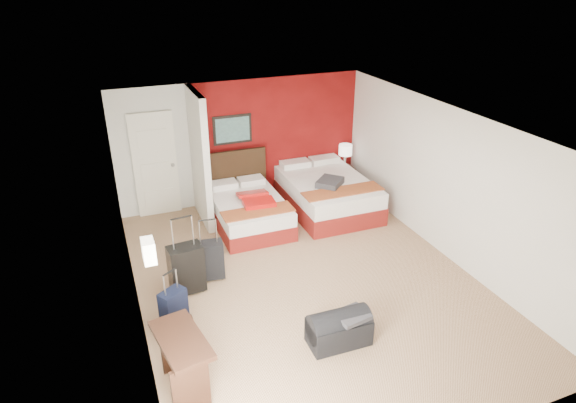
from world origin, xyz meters
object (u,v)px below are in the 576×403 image
suitcase_black (187,270)px  suitcase_charcoal (210,261)px  red_suitcase_open (255,199)px  duffel_bag (339,330)px  bed_left (249,213)px  nightstand (344,178)px  suitcase_navy (174,308)px  bed_right (327,194)px  desk (184,364)px  table_lamp (345,156)px

suitcase_black → suitcase_charcoal: size_ratio=1.22×
red_suitcase_open → duffel_bag: (-0.01, -3.41, -0.38)m
bed_left → suitcase_charcoal: size_ratio=2.94×
red_suitcase_open → nightstand: size_ratio=1.48×
nightstand → suitcase_navy: size_ratio=1.07×
bed_right → red_suitcase_open: 1.61m
bed_left → desk: (-1.91, -3.58, 0.12)m
red_suitcase_open → suitcase_charcoal: bearing=-126.8°
desk → bed_left: bearing=52.3°
table_lamp → suitcase_navy: (-4.26, -3.17, -0.53)m
table_lamp → suitcase_navy: table_lamp is taller
bed_right → red_suitcase_open: bed_right is taller
suitcase_black → desk: desk is taller
red_suitcase_open → nightstand: red_suitcase_open is taller
duffel_bag → desk: bearing=-176.7°
duffel_bag → desk: 2.01m
nightstand → suitcase_navy: bearing=-138.8°
bed_left → suitcase_navy: size_ratio=3.66×
suitcase_charcoal → desk: 2.29m
red_suitcase_open → table_lamp: size_ratio=1.53×
bed_right → desk: bearing=-133.5°
desk → red_suitcase_open: bearing=50.4°
suitcase_navy → bed_right: bearing=2.8°
bed_left → nightstand: size_ratio=3.43×
bed_left → red_suitcase_open: 0.35m
bed_right → suitcase_black: bearing=-150.2°
table_lamp → suitcase_black: 4.68m
duffel_bag → table_lamp: bearing=63.1°
nightstand → suitcase_charcoal: (-3.53, -2.29, 0.04)m
nightstand → desk: 6.21m
bed_right → suitcase_charcoal: size_ratio=3.56×
desk → table_lamp: bearing=35.9°
suitcase_black → suitcase_navy: suitcase_black is taller
bed_right → suitcase_charcoal: 3.17m
nightstand → suitcase_charcoal: suitcase_charcoal is taller
red_suitcase_open → suitcase_charcoal: (-1.19, -1.34, -0.28)m
bed_right → suitcase_charcoal: bed_right is taller
bed_left → bed_right: size_ratio=0.83×
table_lamp → suitcase_charcoal: 4.23m
nightstand → duffel_bag: size_ratio=0.66×
suitcase_black → suitcase_navy: bearing=-121.5°
suitcase_black → desk: 1.96m
red_suitcase_open → desk: desk is taller
bed_right → table_lamp: table_lamp is taller
bed_left → suitcase_navy: bed_left is taller
suitcase_navy → duffel_bag: (1.91, -1.19, -0.04)m
suitcase_charcoal → desk: size_ratio=0.66×
red_suitcase_open → table_lamp: (2.34, 0.95, 0.19)m
bed_right → suitcase_black: suitcase_black is taller
table_lamp → suitcase_black: (-3.94, -2.51, -0.40)m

